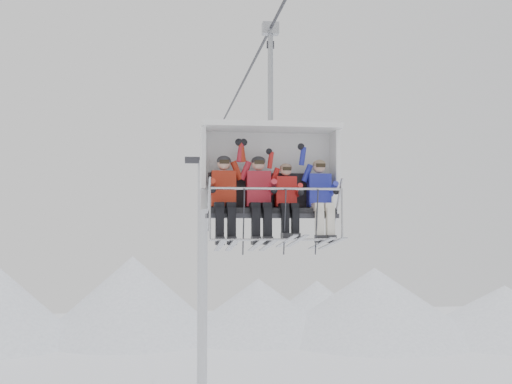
{
  "coord_description": "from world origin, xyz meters",
  "views": [
    {
      "loc": [
        -1.81,
        -13.41,
        9.69
      ],
      "look_at": [
        0.0,
        0.0,
        10.4
      ],
      "focal_mm": 45.0,
      "sensor_mm": 36.0,
      "label": 1
    }
  ],
  "objects": [
    {
      "name": "ridgeline",
      "position": [
        -1.58,
        42.05,
        2.84
      ],
      "size": [
        72.0,
        21.0,
        7.0
      ],
      "color": "white",
      "rests_on": "ground"
    },
    {
      "name": "lift_tower_right",
      "position": [
        0.0,
        22.0,
        5.78
      ],
      "size": [
        2.0,
        1.8,
        13.48
      ],
      "color": "silver",
      "rests_on": "ground"
    },
    {
      "name": "haul_cable",
      "position": [
        0.0,
        0.0,
        13.3
      ],
      "size": [
        0.06,
        50.0,
        0.06
      ],
      "primitive_type": "cylinder",
      "rotation": [
        1.57,
        0.0,
        0.0
      ],
      "color": "#323237",
      "rests_on": "lift_tower_left"
    },
    {
      "name": "chairlift_carrier",
      "position": [
        0.0,
        -1.85,
        10.7
      ],
      "size": [
        2.49,
        1.17,
        3.98
      ],
      "color": "black",
      "rests_on": "haul_cable"
    },
    {
      "name": "skier_far_left",
      "position": [
        -0.86,
        -2.15,
        10.23
      ],
      "size": [
        0.43,
        1.69,
        1.69
      ],
      "color": "#AB2815",
      "rests_on": "chairlift_carrier"
    },
    {
      "name": "skier_center_left",
      "position": [
        -0.24,
        -2.15,
        10.23
      ],
      "size": [
        0.43,
        1.69,
        1.69
      ],
      "color": "#B6212F",
      "rests_on": "chairlift_carrier"
    },
    {
      "name": "skier_center_right",
      "position": [
        0.27,
        -2.17,
        10.17
      ],
      "size": [
        0.37,
        1.69,
        1.5
      ],
      "color": "red",
      "rests_on": "chairlift_carrier"
    },
    {
      "name": "skier_far_right",
      "position": [
        0.88,
        -2.16,
        10.21
      ],
      "size": [
        0.41,
        1.69,
        1.61
      ],
      "color": "#262DAB",
      "rests_on": "chairlift_carrier"
    }
  ]
}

